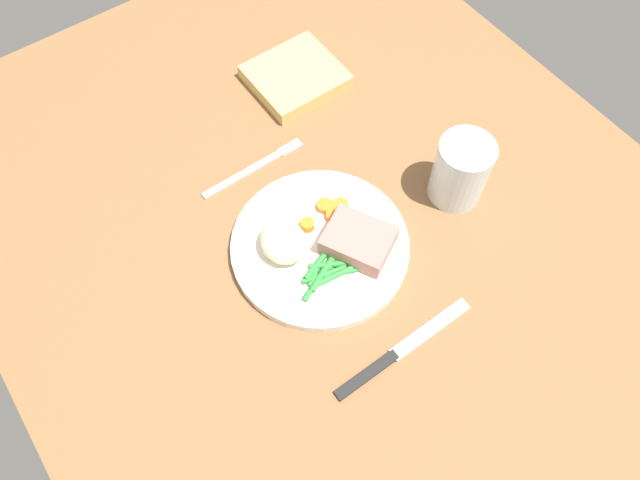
{
  "coord_description": "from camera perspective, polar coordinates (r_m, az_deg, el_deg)",
  "views": [
    {
      "loc": [
        29.86,
        -26.02,
        73.34
      ],
      "look_at": [
        -0.98,
        -3.8,
        4.6
      ],
      "focal_mm": 33.85,
      "sensor_mm": 36.0,
      "label": 1
    }
  ],
  "objects": [
    {
      "name": "meat_portion",
      "position": [
        0.78,
        3.6,
        -0.08
      ],
      "size": [
        10.68,
        9.9,
        3.02
      ],
      "primitive_type": "cube",
      "rotation": [
        0.0,
        0.0,
        0.48
      ],
      "color": "#B2756B",
      "rests_on": "dinner_plate"
    },
    {
      "name": "fork",
      "position": [
        0.88,
        -6.39,
        6.71
      ],
      "size": [
        1.44,
        16.6,
        0.4
      ],
      "rotation": [
        0.0,
        0.0,
        0.05
      ],
      "color": "silver",
      "rests_on": "dining_table"
    },
    {
      "name": "dining_table",
      "position": [
        0.82,
        2.54,
        -0.34
      ],
      "size": [
        120.0,
        90.0,
        2.0
      ],
      "color": "brown",
      "rests_on": "ground"
    },
    {
      "name": "water_glass",
      "position": [
        0.84,
        13.06,
        6.1
      ],
      "size": [
        7.57,
        7.57,
        9.98
      ],
      "color": "silver",
      "rests_on": "dining_table"
    },
    {
      "name": "napkin",
      "position": [
        0.98,
        -2.32,
        15.16
      ],
      "size": [
        12.5,
        13.56,
        2.29
      ],
      "primitive_type": "cube",
      "rotation": [
        0.0,
        0.0,
        0.0
      ],
      "color": "#DBBC6B",
      "rests_on": "dining_table"
    },
    {
      "name": "dinner_plate",
      "position": [
        0.8,
        0.0,
        -0.62
      ],
      "size": [
        23.7,
        23.7,
        1.6
      ],
      "primitive_type": "cylinder",
      "color": "white",
      "rests_on": "dining_table"
    },
    {
      "name": "green_beans",
      "position": [
        0.77,
        0.71,
        -2.72
      ],
      "size": [
        6.51,
        10.05,
        0.9
      ],
      "color": "#2D8C38",
      "rests_on": "dinner_plate"
    },
    {
      "name": "knife",
      "position": [
        0.76,
        7.61,
        -10.33
      ],
      "size": [
        1.7,
        20.5,
        0.64
      ],
      "rotation": [
        0.0,
        0.0,
        0.06
      ],
      "color": "black",
      "rests_on": "dining_table"
    },
    {
      "name": "carrot_slices",
      "position": [
        0.81,
        0.94,
        2.6
      ],
      "size": [
        4.35,
        7.45,
        1.27
      ],
      "color": "orange",
      "rests_on": "dinner_plate"
    },
    {
      "name": "mashed_potatoes",
      "position": [
        0.78,
        -3.48,
        -0.19
      ],
      "size": [
        6.69,
        5.91,
        3.72
      ],
      "primitive_type": "ellipsoid",
      "color": "beige",
      "rests_on": "dinner_plate"
    }
  ]
}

